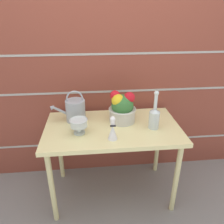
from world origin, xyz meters
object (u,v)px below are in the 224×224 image
at_px(watering_can, 75,110).
at_px(figurine_vase, 113,130).
at_px(flower_planter, 122,108).
at_px(crystal_pedestal_bowl, 79,124).
at_px(glass_decanter, 154,116).

xyz_separation_m(watering_can, figurine_vase, (0.30, -0.34, -0.02)).
bearing_deg(flower_planter, crystal_pedestal_bowl, -155.06).
relative_size(flower_planter, glass_decanter, 0.84).
xyz_separation_m(crystal_pedestal_bowl, glass_decanter, (0.62, 0.02, 0.02)).
height_order(crystal_pedestal_bowl, glass_decanter, glass_decanter).
xyz_separation_m(watering_can, crystal_pedestal_bowl, (0.04, -0.22, -0.02)).
xyz_separation_m(flower_planter, figurine_vase, (-0.11, -0.29, -0.05)).
height_order(watering_can, crystal_pedestal_bowl, watering_can).
height_order(flower_planter, figurine_vase, flower_planter).
height_order(glass_decanter, figurine_vase, glass_decanter).
bearing_deg(glass_decanter, flower_planter, 148.97).
bearing_deg(flower_planter, figurine_vase, -111.41).
distance_m(crystal_pedestal_bowl, glass_decanter, 0.62).
distance_m(watering_can, figurine_vase, 0.45).
bearing_deg(crystal_pedestal_bowl, figurine_vase, -23.68).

